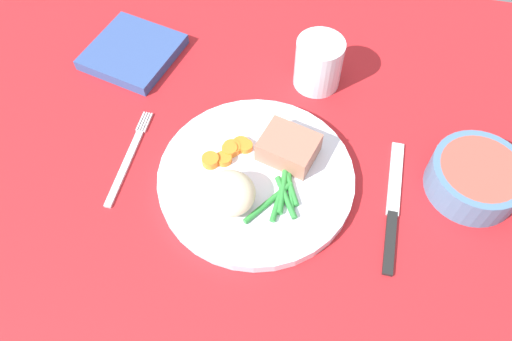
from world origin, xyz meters
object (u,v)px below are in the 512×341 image
(napkin, at_px, (133,52))
(dinner_plate, at_px, (256,178))
(meat_portion, at_px, (289,147))
(knife, at_px, (393,208))
(water_glass, at_px, (318,66))
(salad_bowl, at_px, (476,177))
(fork, at_px, (129,158))

(napkin, bearing_deg, dinner_plate, -37.78)
(meat_portion, bearing_deg, dinner_plate, -130.60)
(meat_portion, distance_m, knife, 0.16)
(meat_portion, xyz_separation_m, water_glass, (0.02, 0.16, 0.00))
(meat_portion, distance_m, water_glass, 0.16)
(dinner_plate, bearing_deg, salad_bowl, 10.49)
(salad_bowl, bearing_deg, fork, -173.26)
(meat_portion, bearing_deg, salad_bowl, 2.50)
(fork, xyz_separation_m, knife, (0.37, -0.00, -0.00))
(meat_portion, height_order, napkin, meat_portion)
(knife, bearing_deg, napkin, 154.93)
(fork, bearing_deg, napkin, 109.89)
(dinner_plate, relative_size, napkin, 2.00)
(knife, bearing_deg, meat_portion, 162.50)
(dinner_plate, height_order, knife, dinner_plate)
(dinner_plate, height_order, water_glass, water_glass)
(dinner_plate, distance_m, napkin, 0.32)
(fork, relative_size, salad_bowl, 1.33)
(meat_portion, bearing_deg, fork, -168.53)
(meat_portion, xyz_separation_m, salad_bowl, (0.25, 0.01, -0.01))
(salad_bowl, bearing_deg, water_glass, 147.77)
(meat_portion, height_order, salad_bowl, meat_portion)
(dinner_plate, height_order, fork, dinner_plate)
(meat_portion, distance_m, fork, 0.23)
(dinner_plate, height_order, meat_portion, meat_portion)
(meat_portion, height_order, water_glass, water_glass)
(water_glass, bearing_deg, salad_bowl, -32.23)
(dinner_plate, distance_m, salad_bowl, 0.29)
(dinner_plate, distance_m, knife, 0.19)
(dinner_plate, relative_size, salad_bowl, 2.16)
(dinner_plate, xyz_separation_m, fork, (-0.18, -0.00, -0.01))
(knife, distance_m, napkin, 0.48)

